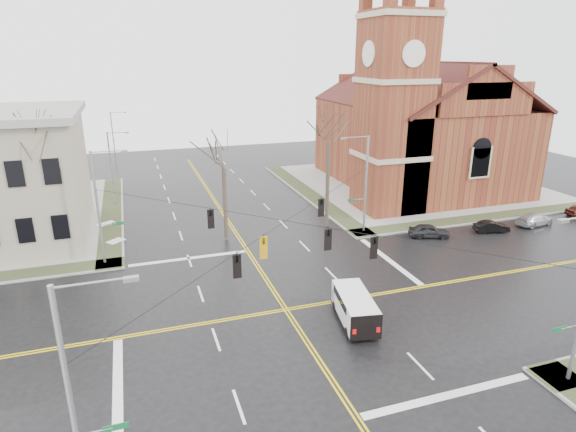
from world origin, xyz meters
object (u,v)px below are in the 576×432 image
object	(u,v)px
tree_ne	(329,136)
parked_car_a	(429,231)
parked_car_b	(492,227)
signal_pole_ne	(364,181)
signal_pole_sw	(75,396)
streetlight_north_a	(112,166)
signal_pole_nw	(100,205)
cargo_van	(354,305)
tree_nw_far	(38,146)
parked_car_c	(535,219)
tree_nw_near	(223,162)
streetlight_north_b	(114,137)
church	(415,119)

from	to	relation	value
tree_ne	parked_car_a	bearing A→B (deg)	-34.55
parked_car_b	signal_pole_ne	bearing A→B (deg)	85.27
signal_pole_sw	parked_car_a	world-z (taller)	signal_pole_sw
streetlight_north_a	parked_car_b	bearing A→B (deg)	-31.11
streetlight_north_a	tree_ne	distance (m)	24.37
signal_pole_nw	signal_pole_ne	bearing A→B (deg)	0.00
cargo_van	streetlight_north_a	bearing A→B (deg)	125.26
signal_pole_sw	parked_car_b	distance (m)	39.55
parked_car_b	tree_nw_far	distance (m)	39.76
parked_car_b	parked_car_c	distance (m)	5.39
tree_nw_near	signal_pole_sw	bearing A→B (deg)	-111.91
tree_ne	tree_nw_near	bearing A→B (deg)	-179.51
streetlight_north_b	tree_nw_near	xyz separation A→B (m)	(9.50, -34.23, 2.65)
signal_pole_nw	cargo_van	distance (m)	20.93
signal_pole_ne	streetlight_north_a	distance (m)	27.48
streetlight_north_a	parked_car_c	xyz separation A→B (m)	(38.99, -20.00, -3.88)
parked_car_a	parked_car_b	world-z (taller)	parked_car_a
parked_car_b	parked_car_a	bearing A→B (deg)	96.89
signal_pole_ne	parked_car_c	xyz separation A→B (m)	(17.02, -3.50, -4.36)
signal_pole_ne	cargo_van	bearing A→B (deg)	-118.59
signal_pole_nw	tree_ne	distance (m)	20.54
signal_pole_ne	tree_ne	world-z (taller)	tree_ne
tree_nw_far	tree_ne	xyz separation A→B (m)	(24.00, -0.17, -0.43)
church	signal_pole_sw	bearing A→B (deg)	-134.84
streetlight_north_a	parked_car_a	size ratio (longest dim) A/B	2.20
signal_pole_ne	streetlight_north_b	bearing A→B (deg)	121.05
cargo_van	tree_nw_near	xyz separation A→B (m)	(-4.77, 16.42, 6.02)
streetlight_north_b	tree_nw_far	world-z (taller)	tree_nw_far
parked_car_b	parked_car_c	bearing A→B (deg)	-73.58
signal_pole_nw	signal_pole_sw	xyz separation A→B (m)	(0.00, -23.00, 0.00)
cargo_van	parked_car_c	world-z (taller)	cargo_van
streetlight_north_a	signal_pole_nw	bearing A→B (deg)	-92.32
signal_pole_sw	tree_nw_far	xyz separation A→B (m)	(-3.98, 25.53, 4.35)
streetlight_north_a	signal_pole_sw	bearing A→B (deg)	-90.97
signal_pole_sw	streetlight_north_a	size ratio (longest dim) A/B	1.12
parked_car_b	streetlight_north_b	bearing A→B (deg)	53.14
tree_nw_near	signal_pole_nw	bearing A→B (deg)	-167.41
tree_nw_far	tree_nw_near	xyz separation A→B (m)	(14.14, -0.26, -2.19)
church	parked_car_b	bearing A→B (deg)	-96.03
tree_ne	signal_pole_sw	bearing A→B (deg)	-128.29
church	tree_nw_far	size ratio (longest dim) A/B	2.14
streetlight_north_a	parked_car_b	xyz separation A→B (m)	(33.62, -20.29, -3.93)
signal_pole_ne	streetlight_north_a	xyz separation A→B (m)	(-21.97, 16.50, -0.48)
signal_pole_ne	signal_pole_sw	world-z (taller)	same
signal_pole_ne	tree_nw_near	size ratio (longest dim) A/B	0.92
signal_pole_nw	tree_ne	bearing A→B (deg)	6.71
streetlight_north_b	tree_nw_far	distance (m)	34.63
church	tree_nw_near	world-z (taller)	church
streetlight_north_a	cargo_van	bearing A→B (deg)	-65.04
streetlight_north_b	tree_nw_far	size ratio (longest dim) A/B	0.62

